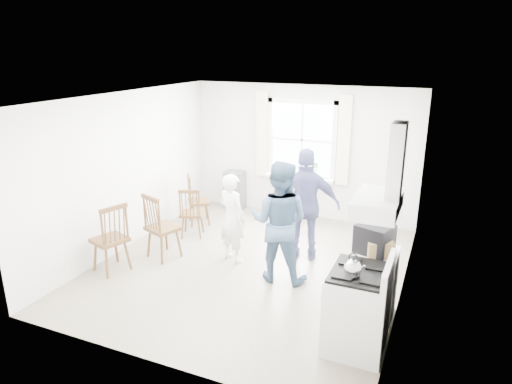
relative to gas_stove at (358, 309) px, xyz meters
name	(u,v)px	position (x,y,z in m)	size (l,w,h in m)	color
room_shell	(250,187)	(-1.91, 1.35, 0.82)	(4.62, 5.12, 2.64)	gray
window_assembly	(302,145)	(-1.91, 3.80, 0.98)	(1.88, 0.24, 1.70)	white
range_hood	(384,190)	(0.16, 0.00, 1.42)	(0.45, 0.76, 0.94)	white
shelf_unit	(235,190)	(-3.31, 3.68, -0.08)	(0.40, 0.30, 0.80)	slate
gas_stove	(358,309)	(0.00, 0.00, 0.00)	(0.68, 0.76, 1.12)	white
kettle	(353,268)	(-0.06, -0.14, 0.56)	(0.19, 0.19, 0.27)	silver
low_cabinet	(374,284)	(0.07, 0.70, -0.03)	(0.50, 0.55, 0.90)	white
stereo_stack	(374,239)	(0.03, 0.65, 0.59)	(0.49, 0.46, 0.35)	black
cardboard_box	(380,249)	(0.11, 0.57, 0.51)	(0.30, 0.22, 0.20)	#A1854E
windsor_chair_a	(191,208)	(-3.34, 1.95, 0.08)	(0.50, 0.49, 0.92)	#4A2F18
windsor_chair_b	(156,220)	(-3.38, 0.99, 0.18)	(0.59, 0.59, 1.10)	#4A2F18
windsor_chair_c	(113,232)	(-3.70, 0.35, 0.18)	(0.58, 0.59, 1.10)	#4A2F18
person_left	(232,218)	(-2.27, 1.44, 0.23)	(0.52, 0.52, 1.44)	white
person_mid	(279,222)	(-1.38, 1.16, 0.41)	(0.87, 0.87, 1.79)	#435D7D
person_right	(306,205)	(-1.23, 1.96, 0.42)	(1.06, 1.06, 1.81)	navy
potted_plant	(314,170)	(-1.62, 3.71, 0.52)	(0.17, 0.17, 0.32)	#306C33
windsor_chair_d	(193,194)	(-3.64, 2.56, 0.11)	(0.56, 0.56, 0.97)	#4A2F18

